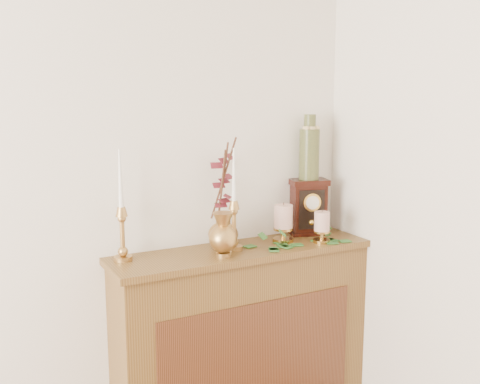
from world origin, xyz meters
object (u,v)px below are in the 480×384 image
bud_vase (223,235)px  ginger_jar (222,197)px  candlestick_center (234,217)px  candlestick_left (122,225)px  mantel_clock (308,207)px  ceramic_vase (309,150)px

bud_vase → ginger_jar: size_ratio=0.39×
candlestick_center → bud_vase: size_ratio=2.33×
candlestick_center → bud_vase: bearing=-138.4°
candlestick_left → bud_vase: size_ratio=2.39×
bud_vase → mantel_clock: 0.59m
candlestick_center → mantel_clock: 0.47m
mantel_clock → candlestick_left: bearing=-162.7°
candlestick_center → mantel_clock: size_ratio=1.66×
candlestick_left → mantel_clock: size_ratio=1.70×
mantel_clock → candlestick_center: bearing=-152.8°
candlestick_center → ginger_jar: (-0.02, 0.08, 0.08)m
candlestick_left → ginger_jar: (0.47, 0.01, 0.07)m
candlestick_left → mantel_clock: 0.95m
ginger_jar → mantel_clock: ginger_jar is taller
candlestick_center → ceramic_vase: ceramic_vase is taller
ceramic_vase → candlestick_left: bearing=-178.6°
candlestick_left → bud_vase: bearing=-21.8°
mantel_clock → ceramic_vase: ceramic_vase is taller
ginger_jar → mantel_clock: (0.48, 0.01, -0.09)m
bud_vase → ceramic_vase: (0.56, 0.18, 0.32)m
candlestick_center → bud_vase: 0.14m
candlestick_center → bud_vase: (-0.10, -0.09, -0.05)m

